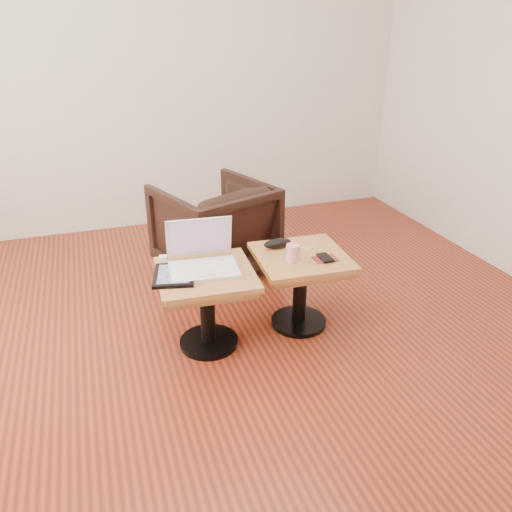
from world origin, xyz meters
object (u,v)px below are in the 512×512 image
object	(u,v)px
side_table_right	(301,273)
side_table_left	(206,291)
laptop	(202,259)
striped_cup	(293,253)
armchair	(214,228)

from	to	relation	value
side_table_right	side_table_left	bearing A→B (deg)	-173.69
laptop	striped_cup	xyz separation A→B (m)	(0.50, -0.08, -0.00)
armchair	laptop	bearing A→B (deg)	51.88
laptop	armchair	distance (m)	0.93
striped_cup	armchair	distance (m)	0.99
side_table_right	armchair	bearing A→B (deg)	111.57
side_table_right	armchair	distance (m)	0.94
striped_cup	side_table_right	bearing A→B (deg)	35.04
side_table_left	side_table_right	bearing A→B (deg)	6.75
side_table_right	armchair	xyz separation A→B (m)	(-0.29, 0.89, -0.02)
side_table_left	laptop	size ratio (longest dim) A/B	1.40
laptop	side_table_right	bearing A→B (deg)	2.74
armchair	side_table_left	bearing A→B (deg)	53.02
laptop	armchair	size ratio (longest dim) A/B	0.53
side_table_left	laptop	bearing A→B (deg)	95.17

